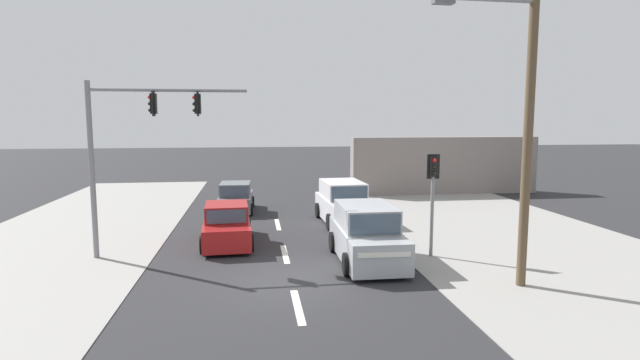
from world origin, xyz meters
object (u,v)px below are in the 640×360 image
(pedestal_signal_right_kerb, at_px, (433,188))
(sedan_kerbside_parked, at_px, (227,226))
(hatchback_oncoming_mid, at_px, (236,198))
(utility_pole_foreground_right, at_px, (527,79))
(suv_oncoming_near, at_px, (343,204))
(traffic_signal_mast, at_px, (131,137))
(suv_receding_far, at_px, (367,235))

(pedestal_signal_right_kerb, bearing_deg, sedan_kerbside_parked, 158.47)
(sedan_kerbside_parked, height_order, hatchback_oncoming_mid, sedan_kerbside_parked)
(utility_pole_foreground_right, bearing_deg, pedestal_signal_right_kerb, 112.48)
(suv_oncoming_near, bearing_deg, pedestal_signal_right_kerb, -71.87)
(utility_pole_foreground_right, bearing_deg, traffic_signal_mast, 157.88)
(sedan_kerbside_parked, distance_m, hatchback_oncoming_mid, 6.64)
(suv_receding_far, bearing_deg, suv_oncoming_near, 86.72)
(utility_pole_foreground_right, xyz_separation_m, suv_receding_far, (-3.69, 3.03, -4.94))
(utility_pole_foreground_right, bearing_deg, suv_oncoming_near, 109.68)
(hatchback_oncoming_mid, bearing_deg, suv_oncoming_near, -34.19)
(pedestal_signal_right_kerb, bearing_deg, utility_pole_foreground_right, -67.52)
(traffic_signal_mast, bearing_deg, suv_receding_far, -11.88)
(suv_receding_far, bearing_deg, hatchback_oncoming_mid, 115.50)
(hatchback_oncoming_mid, height_order, suv_receding_far, suv_receding_far)
(sedan_kerbside_parked, relative_size, hatchback_oncoming_mid, 1.17)
(pedestal_signal_right_kerb, height_order, sedan_kerbside_parked, pedestal_signal_right_kerb)
(traffic_signal_mast, relative_size, suv_receding_far, 1.32)
(traffic_signal_mast, relative_size, pedestal_signal_right_kerb, 1.69)
(hatchback_oncoming_mid, distance_m, suv_receding_far, 10.71)
(traffic_signal_mast, distance_m, pedestal_signal_right_kerb, 10.37)
(suv_oncoming_near, bearing_deg, sedan_kerbside_parked, -147.41)
(hatchback_oncoming_mid, relative_size, suv_oncoming_near, 0.80)
(sedan_kerbside_parked, relative_size, suv_receding_far, 0.95)
(traffic_signal_mast, bearing_deg, sedan_kerbside_parked, 24.52)
(suv_receding_far, bearing_deg, utility_pole_foreground_right, -39.35)
(traffic_signal_mast, height_order, sedan_kerbside_parked, traffic_signal_mast)
(sedan_kerbside_parked, xyz_separation_m, suv_oncoming_near, (5.10, 3.26, 0.18))
(sedan_kerbside_parked, bearing_deg, hatchback_oncoming_mid, 88.89)
(utility_pole_foreground_right, relative_size, hatchback_oncoming_mid, 2.95)
(sedan_kerbside_parked, bearing_deg, suv_oncoming_near, 32.59)
(sedan_kerbside_parked, bearing_deg, suv_receding_far, -32.58)
(traffic_signal_mast, bearing_deg, suv_oncoming_near, 29.72)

